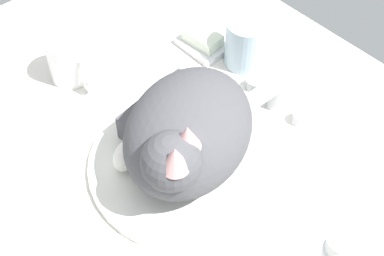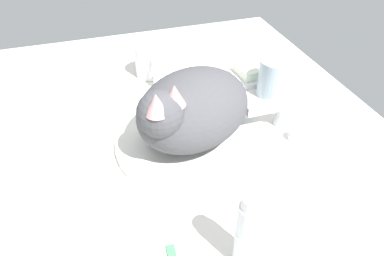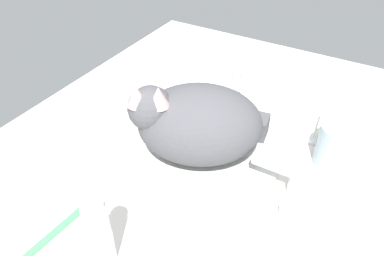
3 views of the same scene
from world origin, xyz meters
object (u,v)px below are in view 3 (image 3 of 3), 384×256
Objects in this scene: rinse_cup at (337,146)px; toothbrush at (38,245)px; cat at (196,122)px; toothpaste_bottle at (99,234)px; soap_bar at (329,127)px; faucet at (292,180)px; coffee_mug at (247,73)px.

toothbrush is (41.16, -34.10, -3.84)cm from rinse_cup.
cat reaches higher than toothpaste_bottle.
soap_bar reaches higher than toothbrush.
toothbrush is (3.42, -10.16, -5.67)cm from toothpaste_bottle.
rinse_cup is at bearing 114.98° from cat.
cat is at bearing -89.84° from faucet.
rinse_cup is at bearing 156.70° from faucet.
toothpaste_bottle is at bearing -24.53° from soap_bar.
toothpaste_bottle reaches higher than soap_bar.
toothbrush is (58.22, -8.79, -3.51)cm from coffee_mug.
toothbrush is at bearing -32.29° from soap_bar.
cat reaches higher than soap_bar.
soap_bar is at bearing 132.58° from cat.
cat reaches higher than coffee_mug.
toothbrush is (30.11, -10.38, -7.69)cm from cat.
faucet is 1.00× the size of toothpaste_bottle.
cat is 2.12× the size of toothpaste_bottle.
cat is at bearing 3.25° from coffee_mug.
coffee_mug is 0.83× the size of toothpaste_bottle.
toothpaste_bottle is (45.62, -20.82, 3.87)cm from soap_bar.
soap_bar is 0.52× the size of toothpaste_bottle.
rinse_cup reaches higher than toothbrush.
coffee_mug is at bearing -143.74° from faucet.
coffee_mug is at bearing -123.98° from rinse_cup.
coffee_mug is 0.71× the size of toothbrush.
coffee_mug reaches higher than soap_bar.
soap_bar is at bearing 67.53° from coffee_mug.
toothpaste_bottle is (37.74, -23.94, 1.83)cm from rinse_cup.
cat is 28.59cm from soap_bar.
toothpaste_bottle is (54.80, 1.38, 2.15)cm from coffee_mug.
rinse_cup is at bearing 147.61° from toothpaste_bottle.
cat is 26.77cm from toothpaste_bottle.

